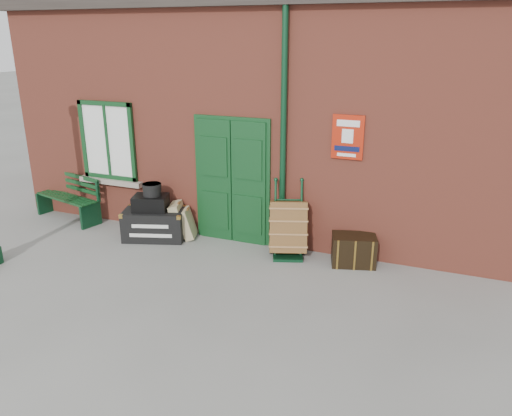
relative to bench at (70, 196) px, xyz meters
The scene contains 10 objects.
ground 4.10m from the bench, 18.71° to the right, with size 80.00×80.00×0.00m, color gray.
station_building 4.74m from the bench, 29.58° to the left, with size 10.30×4.30×4.36m.
bench is the anchor object (origin of this frame).
houdini_trunk 2.21m from the bench, ahead, with size 1.10×0.60×0.55m, color black.
strongbox 2.17m from the bench, ahead, with size 0.60×0.44×0.27m, color black.
hatbox 2.23m from the bench, ahead, with size 0.33×0.33×0.22m, color black.
suitcase_back 2.56m from the bench, ahead, with size 0.18×0.45×0.64m, color tan.
suitcase_front 2.74m from the bench, ahead, with size 0.16×0.41×0.54m, color tan.
porter_trolley 4.69m from the bench, ahead, with size 0.80×0.83×1.28m.
dark_trunk 5.81m from the bench, ahead, with size 0.70×0.45×0.50m, color black.
Camera 1 is at (3.21, -6.27, 3.57)m, focal length 35.00 mm.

